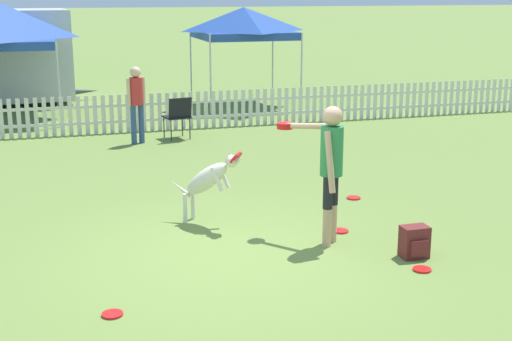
% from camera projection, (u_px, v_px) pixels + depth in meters
% --- Properties ---
extents(ground_plane, '(240.00, 240.00, 0.00)m').
position_uv_depth(ground_plane, '(232.00, 254.00, 8.62)').
color(ground_plane, olive).
extents(handler_person, '(0.67, 1.09, 1.75)m').
position_uv_depth(handler_person, '(329.00, 158.00, 8.73)').
color(handler_person, tan).
rests_on(handler_person, ground_plane).
extents(leaping_dog, '(0.92, 0.87, 1.06)m').
position_uv_depth(leaping_dog, '(209.00, 178.00, 9.57)').
color(leaping_dog, beige).
rests_on(leaping_dog, ground_plane).
extents(frisbee_near_handler, '(0.21, 0.21, 0.02)m').
position_uv_depth(frisbee_near_handler, '(340.00, 231.00, 9.42)').
color(frisbee_near_handler, red).
rests_on(frisbee_near_handler, ground_plane).
extents(frisbee_near_dog, '(0.21, 0.21, 0.02)m').
position_uv_depth(frisbee_near_dog, '(112.00, 314.00, 7.01)').
color(frisbee_near_dog, red).
rests_on(frisbee_near_dog, ground_plane).
extents(frisbee_midfield, '(0.21, 0.21, 0.02)m').
position_uv_depth(frisbee_midfield, '(422.00, 269.00, 8.13)').
color(frisbee_midfield, red).
rests_on(frisbee_midfield, ground_plane).
extents(frisbee_far_scatter, '(0.21, 0.21, 0.02)m').
position_uv_depth(frisbee_far_scatter, '(354.00, 198.00, 10.91)').
color(frisbee_far_scatter, red).
rests_on(frisbee_far_scatter, ground_plane).
extents(backpack_on_grass, '(0.32, 0.26, 0.39)m').
position_uv_depth(backpack_on_grass, '(415.00, 242.00, 8.48)').
color(backpack_on_grass, maroon).
rests_on(backpack_on_grass, ground_plane).
extents(picket_fence, '(20.33, 0.04, 0.85)m').
position_uv_depth(picket_fence, '(140.00, 113.00, 15.95)').
color(picket_fence, silver).
rests_on(picket_fence, ground_plane).
extents(folding_chair_blue_left, '(0.59, 0.61, 0.91)m').
position_uv_depth(folding_chair_blue_left, '(178.00, 114.00, 15.09)').
color(folding_chair_blue_left, '#333338').
rests_on(folding_chair_blue_left, ground_plane).
extents(canopy_tent_main, '(2.48, 2.48, 2.65)m').
position_uv_depth(canopy_tent_main, '(244.00, 23.00, 19.06)').
color(canopy_tent_main, silver).
rests_on(canopy_tent_main, ground_plane).
extents(spectator_standing, '(0.39, 0.27, 1.59)m').
position_uv_depth(spectator_standing, '(136.00, 98.00, 14.57)').
color(spectator_standing, '#334C7A').
rests_on(spectator_standing, ground_plane).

